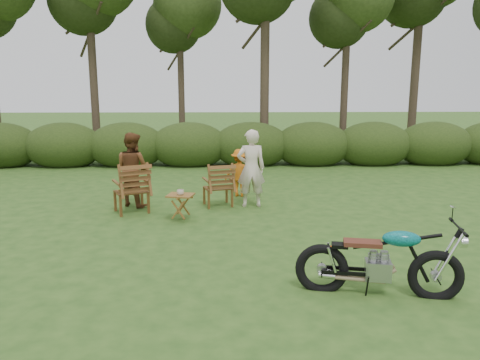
{
  "coord_description": "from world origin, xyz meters",
  "views": [
    {
      "loc": [
        -0.86,
        -6.02,
        2.52
      ],
      "look_at": [
        -0.59,
        2.0,
        0.9
      ],
      "focal_mm": 35.0,
      "sensor_mm": 36.0,
      "label": 1
    }
  ],
  "objects_px": {
    "side_table": "(181,207)",
    "cup": "(180,192)",
    "adult_a": "(251,206)",
    "child": "(240,196)",
    "lawn_chair_left": "(132,212)",
    "adult_b": "(134,205)",
    "lawn_chair_right": "(218,206)",
    "motorcycle": "(376,293)"
  },
  "relations": [
    {
      "from": "side_table",
      "to": "cup",
      "type": "height_order",
      "value": "cup"
    },
    {
      "from": "adult_a",
      "to": "child",
      "type": "distance_m",
      "value": 0.98
    },
    {
      "from": "lawn_chair_left",
      "to": "adult_b",
      "type": "height_order",
      "value": "adult_b"
    },
    {
      "from": "lawn_chair_right",
      "to": "adult_b",
      "type": "bearing_deg",
      "value": -17.81
    },
    {
      "from": "motorcycle",
      "to": "lawn_chair_right",
      "type": "distance_m",
      "value": 4.83
    },
    {
      "from": "adult_b",
      "to": "side_table",
      "type": "bearing_deg",
      "value": 166.07
    },
    {
      "from": "lawn_chair_right",
      "to": "lawn_chair_left",
      "type": "xyz_separation_m",
      "value": [
        -1.74,
        -0.47,
        0.0
      ]
    },
    {
      "from": "side_table",
      "to": "motorcycle",
      "type": "bearing_deg",
      "value": -50.55
    },
    {
      "from": "lawn_chair_left",
      "to": "cup",
      "type": "height_order",
      "value": "cup"
    },
    {
      "from": "cup",
      "to": "adult_a",
      "type": "height_order",
      "value": "adult_a"
    },
    {
      "from": "lawn_chair_left",
      "to": "adult_b",
      "type": "bearing_deg",
      "value": -109.28
    },
    {
      "from": "side_table",
      "to": "adult_a",
      "type": "bearing_deg",
      "value": 36.03
    },
    {
      "from": "side_table",
      "to": "child",
      "type": "height_order",
      "value": "child"
    },
    {
      "from": "motorcycle",
      "to": "lawn_chair_left",
      "type": "bearing_deg",
      "value": 145.31
    },
    {
      "from": "lawn_chair_left",
      "to": "adult_a",
      "type": "distance_m",
      "value": 2.47
    },
    {
      "from": "side_table",
      "to": "adult_a",
      "type": "relative_size",
      "value": 0.31
    },
    {
      "from": "motorcycle",
      "to": "side_table",
      "type": "height_order",
      "value": "motorcycle"
    },
    {
      "from": "side_table",
      "to": "lawn_chair_right",
      "type": "bearing_deg",
      "value": 57.81
    },
    {
      "from": "lawn_chair_right",
      "to": "lawn_chair_left",
      "type": "distance_m",
      "value": 1.8
    },
    {
      "from": "cup",
      "to": "adult_a",
      "type": "bearing_deg",
      "value": 37.25
    },
    {
      "from": "adult_b",
      "to": "child",
      "type": "bearing_deg",
      "value": -128.14
    },
    {
      "from": "side_table",
      "to": "adult_b",
      "type": "xyz_separation_m",
      "value": [
        -1.11,
        1.17,
        -0.25
      ]
    },
    {
      "from": "cup",
      "to": "adult_b",
      "type": "relative_size",
      "value": 0.08
    },
    {
      "from": "motorcycle",
      "to": "lawn_chair_right",
      "type": "height_order",
      "value": "motorcycle"
    },
    {
      "from": "lawn_chair_right",
      "to": "motorcycle",
      "type": "bearing_deg",
      "value": 99.3
    },
    {
      "from": "side_table",
      "to": "child",
      "type": "distance_m",
      "value": 2.31
    },
    {
      "from": "side_table",
      "to": "child",
      "type": "xyz_separation_m",
      "value": [
        1.19,
        1.97,
        -0.25
      ]
    },
    {
      "from": "cup",
      "to": "motorcycle",
      "type": "bearing_deg",
      "value": -50.23
    },
    {
      "from": "adult_a",
      "to": "lawn_chair_left",
      "type": "bearing_deg",
      "value": 5.68
    },
    {
      "from": "side_table",
      "to": "child",
      "type": "relative_size",
      "value": 0.46
    },
    {
      "from": "lawn_chair_right",
      "to": "cup",
      "type": "relative_size",
      "value": 7.2
    },
    {
      "from": "motorcycle",
      "to": "lawn_chair_right",
      "type": "xyz_separation_m",
      "value": [
        -2.02,
        4.39,
        0.0
      ]
    },
    {
      "from": "motorcycle",
      "to": "cup",
      "type": "height_order",
      "value": "cup"
    },
    {
      "from": "adult_b",
      "to": "child",
      "type": "height_order",
      "value": "adult_b"
    },
    {
      "from": "lawn_chair_left",
      "to": "lawn_chair_right",
      "type": "bearing_deg",
      "value": 169.73
    },
    {
      "from": "adult_b",
      "to": "child",
      "type": "relative_size",
      "value": 1.43
    },
    {
      "from": "cup",
      "to": "adult_b",
      "type": "distance_m",
      "value": 1.74
    },
    {
      "from": "adult_b",
      "to": "adult_a",
      "type": "bearing_deg",
      "value": -150.95
    },
    {
      "from": "lawn_chair_right",
      "to": "child",
      "type": "height_order",
      "value": "child"
    },
    {
      "from": "adult_b",
      "to": "child",
      "type": "xyz_separation_m",
      "value": [
        2.29,
        0.8,
        0.0
      ]
    },
    {
      "from": "lawn_chair_left",
      "to": "cup",
      "type": "bearing_deg",
      "value": 122.16
    },
    {
      "from": "lawn_chair_left",
      "to": "side_table",
      "type": "distance_m",
      "value": 1.25
    }
  ]
}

